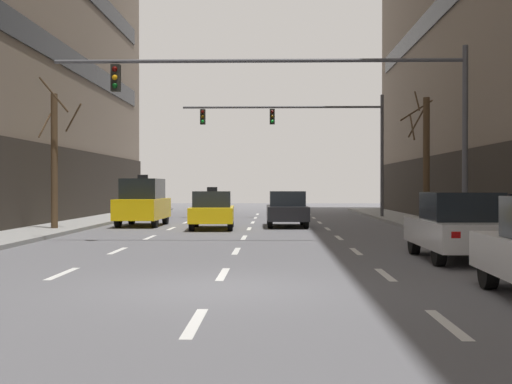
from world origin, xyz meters
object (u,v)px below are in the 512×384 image
(car_driving_0, at_px, (287,209))
(street_tree_1, at_px, (55,158))
(taxi_driving_2, at_px, (143,202))
(street_tree_0, at_px, (426,158))
(taxi_driving_1, at_px, (212,210))
(car_parked_2, at_px, (459,227))
(traffic_signal_0, at_px, (325,99))
(traffic_signal_1, at_px, (312,130))

(car_driving_0, distance_m, street_tree_1, 10.08)
(taxi_driving_2, xyz_separation_m, street_tree_1, (-2.74, -3.96, 1.84))
(street_tree_1, bearing_deg, car_driving_0, 20.63)
(street_tree_0, relative_size, street_tree_1, 0.99)
(taxi_driving_1, height_order, car_parked_2, taxi_driving_1)
(street_tree_0, bearing_deg, car_parked_2, -98.89)
(taxi_driving_1, bearing_deg, street_tree_0, 7.34)
(car_driving_0, height_order, street_tree_0, street_tree_0)
(car_driving_0, relative_size, taxi_driving_1, 0.98)
(traffic_signal_0, bearing_deg, traffic_signal_1, 88.31)
(street_tree_0, bearing_deg, car_driving_0, 175.19)
(taxi_driving_1, xyz_separation_m, street_tree_1, (-6.07, -1.80, 2.12))
(car_driving_0, distance_m, taxi_driving_1, 3.57)
(car_parked_2, bearing_deg, street_tree_1, 142.41)
(traffic_signal_1, bearing_deg, street_tree_1, -133.95)
(taxi_driving_1, relative_size, car_parked_2, 0.98)
(traffic_signal_0, bearing_deg, street_tree_0, 59.22)
(traffic_signal_1, bearing_deg, taxi_driving_1, -116.51)
(traffic_signal_0, distance_m, street_tree_1, 11.66)
(car_driving_0, bearing_deg, car_parked_2, -73.92)
(taxi_driving_2, height_order, street_tree_0, street_tree_0)
(car_driving_0, height_order, traffic_signal_0, traffic_signal_0)
(street_tree_1, bearing_deg, taxi_driving_1, 16.49)
(taxi_driving_2, xyz_separation_m, traffic_signal_0, (7.49, -9.31, 3.47))
(car_driving_0, distance_m, taxi_driving_2, 6.51)
(car_driving_0, distance_m, traffic_signal_0, 9.64)
(traffic_signal_0, xyz_separation_m, street_tree_0, (4.95, 8.32, -1.52))
(taxi_driving_1, relative_size, taxi_driving_2, 0.97)
(traffic_signal_1, relative_size, street_tree_0, 1.91)
(car_driving_0, relative_size, taxi_driving_2, 0.96)
(car_parked_2, distance_m, street_tree_0, 13.42)
(taxi_driving_2, height_order, traffic_signal_1, traffic_signal_1)
(car_driving_0, height_order, traffic_signal_1, traffic_signal_1)
(car_parked_2, height_order, street_tree_1, street_tree_1)
(taxi_driving_2, bearing_deg, traffic_signal_0, -51.16)
(traffic_signal_1, height_order, street_tree_0, traffic_signal_1)
(taxi_driving_2, bearing_deg, street_tree_0, -4.54)
(traffic_signal_0, bearing_deg, taxi_driving_2, 128.84)
(car_parked_2, distance_m, traffic_signal_0, 6.71)
(traffic_signal_0, relative_size, traffic_signal_1, 1.17)
(traffic_signal_1, xyz_separation_m, street_tree_0, (4.47, -8.14, -1.88))
(taxi_driving_1, bearing_deg, traffic_signal_0, -59.77)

